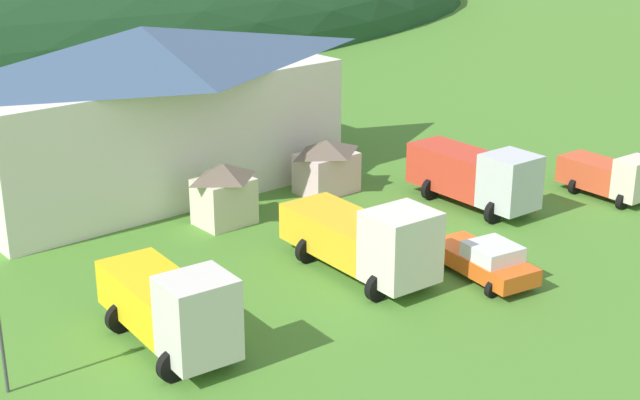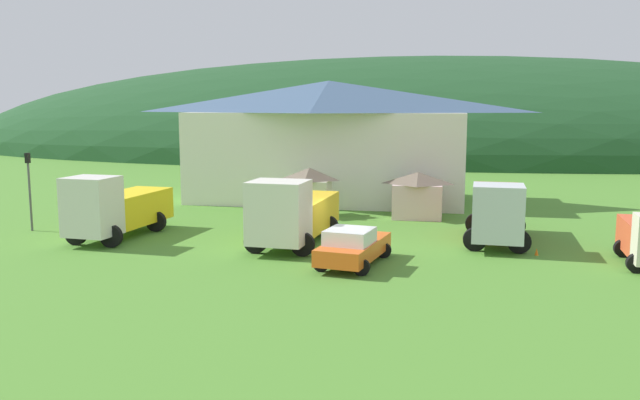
{
  "view_description": "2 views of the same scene",
  "coord_description": "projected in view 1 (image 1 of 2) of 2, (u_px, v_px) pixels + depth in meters",
  "views": [
    {
      "loc": [
        -26.27,
        -25.2,
        15.64
      ],
      "look_at": [
        -1.53,
        3.87,
        1.98
      ],
      "focal_mm": 51.18,
      "sensor_mm": 36.0,
      "label": 1
    },
    {
      "loc": [
        4.93,
        -30.71,
        6.87
      ],
      "look_at": [
        -1.96,
        3.99,
        1.66
      ],
      "focal_mm": 36.59,
      "sensor_mm": 36.0,
      "label": 2
    }
  ],
  "objects": [
    {
      "name": "flatbed_truck_yellow",
      "position": [
        172.0,
        306.0,
        31.32
      ],
      "size": [
        3.45,
        7.06,
        3.4
      ],
      "rotation": [
        0.0,
        0.0,
        -1.66
      ],
      "color": "silver",
      "rests_on": "ground"
    },
    {
      "name": "tow_truck_silver",
      "position": [
        476.0,
        174.0,
        44.96
      ],
      "size": [
        3.31,
        7.19,
        3.18
      ],
      "rotation": [
        0.0,
        0.0,
        -1.62
      ],
      "color": "silver",
      "rests_on": "ground"
    },
    {
      "name": "play_shed_cream",
      "position": [
        224.0,
        193.0,
        42.79
      ],
      "size": [
        2.74,
        2.2,
        2.99
      ],
      "color": "beige",
      "rests_on": "ground"
    },
    {
      "name": "service_pickup_orange",
      "position": [
        485.0,
        260.0,
        37.14
      ],
      "size": [
        2.98,
        5.14,
        1.66
      ],
      "rotation": [
        0.0,
        0.0,
        -1.74
      ],
      "color": "orange",
      "rests_on": "ground"
    },
    {
      "name": "traffic_cone_near_pickup",
      "position": [
        319.0,
        242.0,
        41.13
      ],
      "size": [
        0.36,
        0.36,
        0.63
      ],
      "primitive_type": "cone",
      "color": "orange",
      "rests_on": "ground"
    },
    {
      "name": "play_shed_pink",
      "position": [
        326.0,
        165.0,
        47.11
      ],
      "size": [
        3.18,
        2.32,
        2.82
      ],
      "color": "beige",
      "rests_on": "ground"
    },
    {
      "name": "traffic_cone_mid_row",
      "position": [
        535.0,
        212.0,
        44.79
      ],
      "size": [
        0.36,
        0.36,
        0.64
      ],
      "primitive_type": "cone",
      "color": "orange",
      "rests_on": "ground"
    },
    {
      "name": "depot_building",
      "position": [
        146.0,
        107.0,
        46.66
      ],
      "size": [
        20.57,
        9.4,
        8.53
      ],
      "color": "white",
      "rests_on": "ground"
    },
    {
      "name": "heavy_rig_striped",
      "position": [
        367.0,
        239.0,
        37.13
      ],
      "size": [
        3.68,
        7.81,
        3.42
      ],
      "rotation": [
        0.0,
        0.0,
        -1.64
      ],
      "color": "silver",
      "rests_on": "ground"
    },
    {
      "name": "ground_plane",
      "position": [
        405.0,
        258.0,
        39.37
      ],
      "size": [
        200.0,
        200.0,
        0.0
      ],
      "primitive_type": "plane",
      "color": "#4C842D"
    },
    {
      "name": "light_truck_cream",
      "position": [
        610.0,
        175.0,
        46.34
      ],
      "size": [
        2.63,
        4.89,
        2.44
      ],
      "rotation": [
        0.0,
        0.0,
        -1.63
      ],
      "color": "beige",
      "rests_on": "ground"
    }
  ]
}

